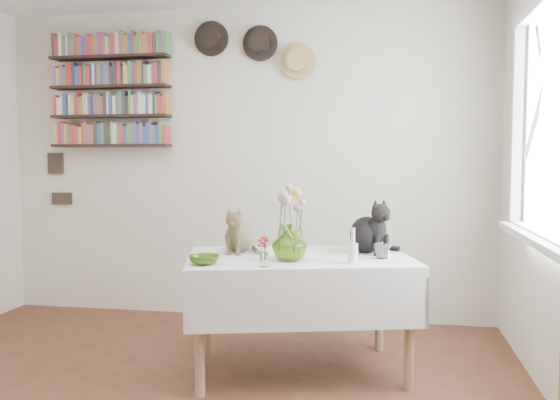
% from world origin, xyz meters
% --- Properties ---
extents(room, '(4.08, 4.58, 2.58)m').
position_xyz_m(room, '(0.00, 0.00, 1.25)').
color(room, brown).
rests_on(room, ground).
extents(window, '(0.12, 1.52, 1.32)m').
position_xyz_m(window, '(1.97, 0.80, 1.40)').
color(window, white).
rests_on(window, room).
extents(dining_table, '(1.49, 1.15, 0.71)m').
position_xyz_m(dining_table, '(0.63, 1.06, 0.53)').
color(dining_table, white).
rests_on(dining_table, room).
extents(tabby_cat, '(0.21, 0.26, 0.29)m').
position_xyz_m(tabby_cat, '(0.24, 1.14, 0.85)').
color(tabby_cat, brown).
rests_on(tabby_cat, dining_table).
extents(black_cat, '(0.37, 0.37, 0.34)m').
position_xyz_m(black_cat, '(1.03, 1.27, 0.88)').
color(black_cat, black).
rests_on(black_cat, dining_table).
extents(flower_vase, '(0.23, 0.23, 0.21)m').
position_xyz_m(flower_vase, '(0.60, 0.89, 0.81)').
color(flower_vase, '#8AB436').
rests_on(flower_vase, dining_table).
extents(green_bowl, '(0.19, 0.19, 0.05)m').
position_xyz_m(green_bowl, '(0.16, 0.68, 0.73)').
color(green_bowl, '#8AB436').
rests_on(green_bowl, dining_table).
extents(drinking_glass, '(0.13, 0.13, 0.09)m').
position_xyz_m(drinking_glass, '(1.12, 1.05, 0.75)').
color(drinking_glass, white).
rests_on(drinking_glass, dining_table).
extents(candlestick, '(0.06, 0.06, 0.20)m').
position_xyz_m(candlestick, '(0.96, 0.86, 0.77)').
color(candlestick, white).
rests_on(candlestick, dining_table).
extents(berry_jar, '(0.05, 0.05, 0.19)m').
position_xyz_m(berry_jar, '(0.50, 0.67, 0.79)').
color(berry_jar, white).
rests_on(berry_jar, dining_table).
extents(porcelain_figurine, '(0.05, 0.05, 0.09)m').
position_xyz_m(porcelain_figurine, '(1.16, 1.07, 0.74)').
color(porcelain_figurine, white).
rests_on(porcelain_figurine, dining_table).
extents(flower_bouquet, '(0.17, 0.13, 0.39)m').
position_xyz_m(flower_bouquet, '(0.60, 0.90, 1.05)').
color(flower_bouquet, '#4C7233').
rests_on(flower_bouquet, flower_vase).
extents(bookshelf_unit, '(1.00, 0.16, 0.91)m').
position_xyz_m(bookshelf_unit, '(-1.10, 2.16, 1.84)').
color(bookshelf_unit, black).
rests_on(bookshelf_unit, room).
extents(wall_hats, '(0.98, 0.09, 0.48)m').
position_xyz_m(wall_hats, '(0.12, 2.19, 2.17)').
color(wall_hats, black).
rests_on(wall_hats, room).
extents(wall_art_plaques, '(0.21, 0.02, 0.44)m').
position_xyz_m(wall_art_plaques, '(-1.63, 2.23, 1.12)').
color(wall_art_plaques, '#38281E').
rests_on(wall_art_plaques, room).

